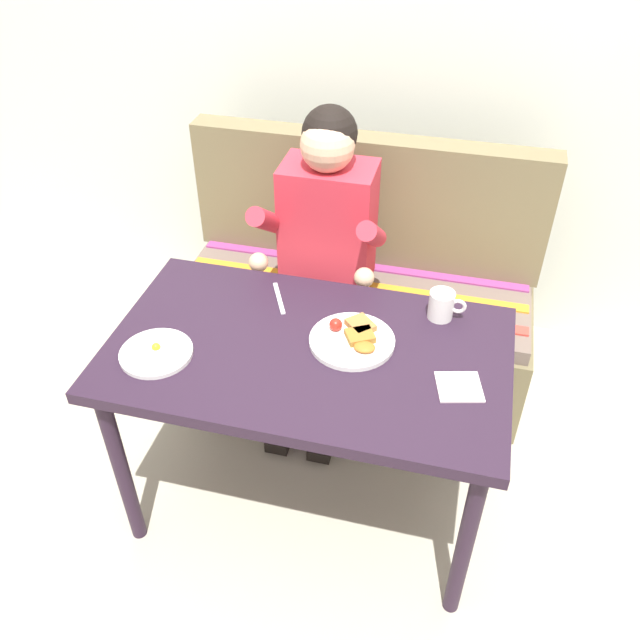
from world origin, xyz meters
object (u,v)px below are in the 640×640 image
person (324,239)px  plate_eggs (156,353)px  coffee_mug (442,305)px  napkin (459,387)px  couch (355,304)px  plate_breakfast (353,339)px  fork (279,298)px  table (308,368)px

person → plate_eggs: 0.80m
coffee_mug → napkin: bearing=-74.5°
couch → plate_breakfast: bearing=-79.9°
coffee_mug → couch: bearing=125.4°
coffee_mug → napkin: 0.32m
napkin → fork: 0.67m
couch → napkin: bearing=-61.2°
couch → fork: size_ratio=8.47×
fork → napkin: bearing=-50.2°
plate_breakfast → napkin: bearing=-19.9°
plate_eggs → table: bearing=18.2°
table → fork: bearing=126.0°
person → coffee_mug: 0.58m
couch → coffee_mug: couch is taller
napkin → fork: (-0.61, 0.27, -0.00)m
table → plate_eggs: 0.46m
table → coffee_mug: coffee_mug is taller
couch → plate_eggs: (-0.42, -0.90, 0.41)m
couch → person: (-0.10, -0.17, 0.41)m
table → plate_breakfast: bearing=25.4°
coffee_mug → napkin: size_ratio=0.96×
person → plate_breakfast: (0.22, -0.53, 0.00)m
couch → plate_eggs: bearing=-115.1°
plate_breakfast → coffee_mug: coffee_mug is taller
plate_eggs → napkin: (0.88, 0.08, -0.01)m
person → plate_eggs: bearing=-114.2°
plate_breakfast → coffee_mug: size_ratio=2.19×
plate_eggs → coffee_mug: coffee_mug is taller
plate_breakfast → fork: bearing=151.4°
plate_breakfast → plate_eggs: plate_breakfast is taller
table → person: 0.60m
couch → plate_breakfast: (0.13, -0.70, 0.41)m
person → coffee_mug: bearing=-36.3°
table → coffee_mug: bearing=33.9°
person → fork: size_ratio=7.13×
couch → coffee_mug: size_ratio=12.20×
person → napkin: size_ratio=9.84×
plate_breakfast → plate_eggs: (-0.55, -0.20, -0.00)m
couch → coffee_mug: 0.78m
couch → fork: 0.70m
plate_breakfast → napkin: (0.33, -0.12, -0.01)m
table → person: person is taller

